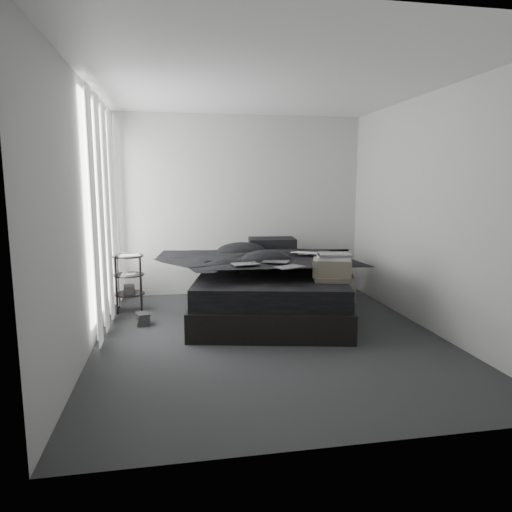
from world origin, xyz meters
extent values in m
cube|color=#2D2D2F|center=(0.00, 0.00, 0.00)|extent=(3.60, 4.20, 0.01)
cube|color=white|center=(0.00, 0.00, 2.60)|extent=(3.60, 4.20, 0.01)
cube|color=beige|center=(0.00, 2.10, 1.30)|extent=(3.60, 0.01, 2.60)
cube|color=beige|center=(0.00, -2.10, 1.30)|extent=(3.60, 0.01, 2.60)
cube|color=beige|center=(-1.80, 0.00, 1.30)|extent=(0.01, 4.20, 2.60)
cube|color=beige|center=(1.80, 0.00, 1.30)|extent=(0.01, 4.20, 2.60)
cube|color=white|center=(-1.78, 0.90, 1.35)|extent=(0.02, 2.00, 2.30)
cube|color=white|center=(-1.73, 0.90, 1.28)|extent=(0.06, 2.12, 2.48)
cube|color=black|center=(0.19, 0.84, 0.16)|extent=(2.18, 2.61, 0.31)
cube|color=black|center=(0.19, 0.84, 0.43)|extent=(2.10, 2.53, 0.25)
imported|color=black|center=(0.18, 0.79, 0.69)|extent=(2.06, 2.27, 0.27)
cube|color=black|center=(0.32, 1.72, 0.64)|extent=(0.77, 0.60, 0.16)
cube|color=black|center=(0.39, 1.69, 0.79)|extent=(0.69, 0.51, 0.14)
imported|color=silver|center=(0.62, 0.81, 0.84)|extent=(0.44, 0.39, 0.03)
cube|color=black|center=(-0.21, 0.30, 0.83)|extent=(0.32, 0.24, 0.01)
cube|color=black|center=(0.15, 0.39, 0.84)|extent=(0.34, 0.29, 0.01)
cube|color=black|center=(0.22, 0.04, 0.84)|extent=(0.34, 0.29, 0.01)
cylinder|color=black|center=(-1.56, 1.33, 0.36)|extent=(0.41, 0.41, 0.71)
cube|color=white|center=(-1.55, 1.32, 0.72)|extent=(0.31, 0.26, 0.01)
cube|color=black|center=(-1.36, 0.67, 0.07)|extent=(0.16, 0.21, 0.13)
cube|color=black|center=(0.75, 0.15, 0.17)|extent=(0.55, 0.49, 0.35)
cube|color=#625A4D|center=(0.76, 0.14, 0.48)|extent=(0.50, 0.43, 0.26)
cube|color=#625A4D|center=(0.74, 0.15, 0.70)|extent=(0.51, 0.46, 0.18)
cube|color=silver|center=(0.75, 0.15, 0.81)|extent=(0.42, 0.38, 0.04)
cube|color=silver|center=(0.76, 0.14, 0.85)|extent=(0.39, 0.33, 0.03)
camera|label=1|loc=(-0.97, -4.58, 1.62)|focal=32.00mm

